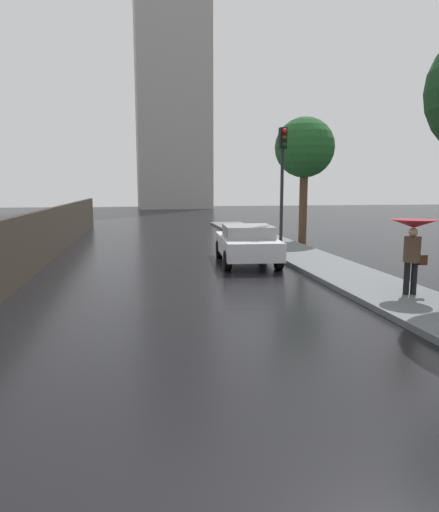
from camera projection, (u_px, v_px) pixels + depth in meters
The scene contains 5 objects.
car_white_near_kerb at pixel (247, 243), 16.06m from camera, with size 2.14×4.23×1.36m.
pedestrian_with_umbrella_near at pixel (413, 235), 10.71m from camera, with size 1.07×1.07×1.79m.
traffic_light at pixel (282, 168), 16.75m from camera, with size 0.26×0.39×4.66m.
street_tree_mid at pixel (305, 149), 21.71m from camera, with size 2.83×2.83×5.94m.
distant_tower at pixel (171, 79), 56.71m from camera, with size 9.01×10.58×35.24m.
Camera 1 is at (-0.93, -2.75, 2.69)m, focal length 32.14 mm.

